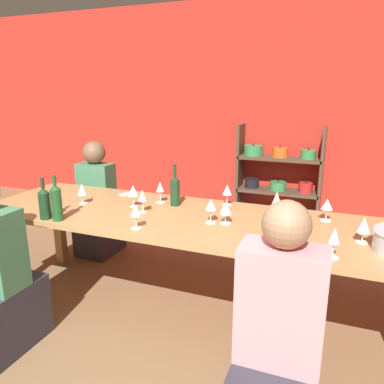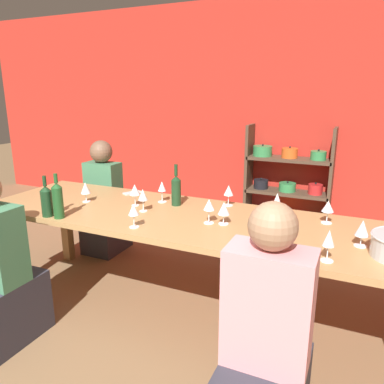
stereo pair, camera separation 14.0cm
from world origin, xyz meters
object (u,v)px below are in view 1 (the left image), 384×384
at_px(shelf_unit, 277,186).
at_px(cell_phone, 129,194).
at_px(wine_glass_white_b, 226,209).
at_px(wine_glass_white_c, 136,211).
at_px(person_far_a, 98,212).
at_px(wine_glass_empty_b, 227,191).
at_px(dining_table, 187,226).
at_px(wine_glass_white_a, 327,205).
at_px(wine_glass_empty_a, 364,225).
at_px(wine_glass_empty_e, 133,191).
at_px(wine_glass_empty_d, 160,188).
at_px(wine_glass_red_d, 277,199).
at_px(wine_bottle_dark, 44,203).
at_px(wine_glass_red_a, 142,196).
at_px(wine_glass_red_c, 211,205).
at_px(wine_glass_red_b, 334,237).
at_px(person_near_a, 277,356).
at_px(wine_bottle_amber, 175,190).
at_px(wine_glass_empty_c, 82,190).
at_px(wine_bottle_green, 56,202).

height_order(shelf_unit, cell_phone, shelf_unit).
bearing_deg(wine_glass_white_b, wine_glass_white_c, -149.69).
height_order(cell_phone, person_far_a, person_far_a).
height_order(wine_glass_empty_b, wine_glass_white_b, wine_glass_empty_b).
bearing_deg(cell_phone, dining_table, -27.43).
height_order(wine_glass_white_a, person_far_a, person_far_a).
xyz_separation_m(wine_glass_empty_a, wine_glass_empty_e, (-1.59, 0.13, 0.02)).
bearing_deg(wine_glass_empty_d, cell_phone, 161.42).
bearing_deg(wine_glass_empty_a, wine_glass_empty_e, 175.29).
bearing_deg(wine_glass_red_d, wine_glass_empty_d, -178.61).
relative_size(wine_bottle_dark, wine_glass_red_a, 1.74).
height_order(wine_glass_red_a, wine_glass_red_c, wine_glass_red_a).
xyz_separation_m(wine_glass_empty_d, wine_glass_empty_e, (-0.14, -0.17, 0.00)).
bearing_deg(wine_glass_red_b, wine_glass_empty_d, 155.78).
xyz_separation_m(wine_glass_red_d, wine_glass_white_b, (-0.28, -0.30, -0.01)).
bearing_deg(wine_glass_red_c, wine_glass_red_a, 175.86).
height_order(wine_glass_white_c, person_near_a, person_near_a).
height_order(wine_glass_empty_a, wine_glass_red_b, wine_glass_red_b).
xyz_separation_m(wine_glass_red_d, person_far_a, (-1.84, 0.46, -0.45)).
bearing_deg(wine_bottle_amber, wine_glass_empty_a, -11.77).
distance_m(dining_table, wine_glass_empty_a, 1.14).
bearing_deg(wine_glass_red_d, cell_phone, 175.49).
xyz_separation_m(wine_bottle_dark, wine_glass_empty_b, (1.07, 0.76, 0.00)).
bearing_deg(wine_glass_empty_b, dining_table, -117.92).
xyz_separation_m(wine_bottle_amber, wine_glass_white_c, (-0.03, -0.54, -0.01)).
relative_size(wine_glass_white_a, person_near_a, 0.13).
xyz_separation_m(wine_glass_red_b, wine_glass_empty_c, (-1.84, 0.34, -0.01)).
distance_m(wine_bottle_dark, wine_bottle_amber, 0.93).
distance_m(wine_bottle_dark, wine_glass_white_a, 1.91).
relative_size(wine_bottle_dark, wine_glass_empty_a, 1.87).
bearing_deg(wine_glass_white_c, wine_glass_red_d, 36.97).
distance_m(wine_glass_empty_c, person_near_a, 1.87).
bearing_deg(wine_glass_empty_b, wine_glass_empty_d, -166.05).
bearing_deg(person_near_a, wine_glass_empty_d, 136.83).
xyz_separation_m(wine_bottle_green, wine_glass_empty_b, (0.97, 0.76, -0.02)).
bearing_deg(wine_glass_empty_d, wine_glass_empty_a, -11.73).
height_order(dining_table, wine_bottle_amber, wine_bottle_amber).
height_order(dining_table, wine_glass_white_b, wine_glass_white_b).
xyz_separation_m(wine_bottle_amber, cell_phone, (-0.50, 0.15, -0.12)).
relative_size(wine_glass_white_c, person_near_a, 0.13).
height_order(wine_bottle_dark, person_far_a, person_far_a).
xyz_separation_m(wine_glass_empty_b, wine_glass_white_c, (-0.40, -0.70, -0.00)).
relative_size(wine_bottle_green, wine_glass_empty_b, 1.98).
bearing_deg(wine_bottle_amber, dining_table, -48.52).
height_order(wine_glass_red_b, wine_glass_empty_e, wine_glass_red_b).
relative_size(wine_glass_red_c, wine_glass_empty_c, 1.05).
height_order(wine_glass_white_a, person_near_a, person_near_a).
bearing_deg(wine_glass_white_b, wine_glass_empty_a, -1.56).
bearing_deg(wine_glass_red_d, wine_glass_white_c, -143.03).
xyz_separation_m(wine_bottle_green, wine_glass_empty_d, (0.47, 0.63, -0.01)).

